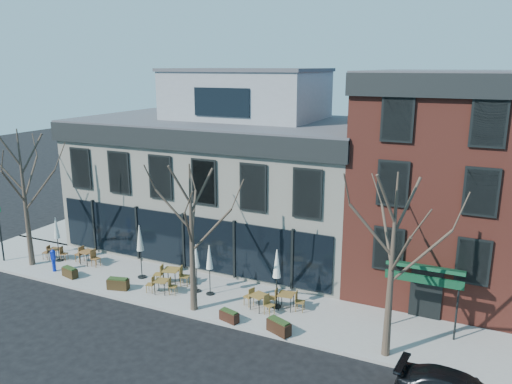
% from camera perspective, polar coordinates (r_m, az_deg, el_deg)
% --- Properties ---
extents(ground, '(120.00, 120.00, 0.00)m').
position_cam_1_polar(ground, '(29.06, -8.02, -9.00)').
color(ground, black).
rests_on(ground, ground).
extents(sidewalk_front, '(33.50, 4.70, 0.15)m').
position_cam_1_polar(sidewalk_front, '(25.80, -4.49, -11.83)').
color(sidewalk_front, gray).
rests_on(sidewalk_front, ground).
extents(sidewalk_side, '(4.50, 12.00, 0.15)m').
position_cam_1_polar(sidewalk_side, '(40.08, -16.89, -2.81)').
color(sidewalk_side, gray).
rests_on(sidewalk_side, ground).
extents(corner_building, '(18.39, 10.39, 11.10)m').
position_cam_1_polar(corner_building, '(31.75, -3.22, 2.08)').
color(corner_building, silver).
rests_on(corner_building, ground).
extents(red_brick_building, '(8.20, 11.78, 11.18)m').
position_cam_1_polar(red_brick_building, '(27.86, 20.77, 1.37)').
color(red_brick_building, maroon).
rests_on(red_brick_building, ground).
extents(tree_corner, '(3.93, 3.98, 7.92)m').
position_cam_1_polar(tree_corner, '(30.95, -24.94, -0.47)').
color(tree_corner, '#382B21').
rests_on(tree_corner, sidewalk_front).
extents(tree_mid, '(3.50, 3.55, 7.04)m').
position_cam_1_polar(tree_mid, '(23.10, -7.34, -5.09)').
color(tree_mid, '#382B21').
rests_on(tree_mid, sidewalk_front).
extents(tree_right, '(3.72, 3.77, 7.48)m').
position_cam_1_polar(tree_right, '(19.95, 15.28, -7.98)').
color(tree_right, '#382B21').
rests_on(tree_right, sidewalk_front).
extents(sign_pole, '(0.50, 0.10, 3.40)m').
position_cam_1_polar(sign_pole, '(32.87, -27.21, -3.86)').
color(sign_pole, black).
rests_on(sign_pole, sidewalk_front).
extents(call_box, '(0.26, 0.26, 1.31)m').
position_cam_1_polar(call_box, '(30.41, -22.15, -7.16)').
color(call_box, '#0D24AB').
rests_on(call_box, sidewalk_front).
extents(cafe_set_0, '(1.62, 0.77, 0.83)m').
position_cam_1_polar(cafe_set_0, '(32.24, -21.98, -6.45)').
color(cafe_set_0, brown).
rests_on(cafe_set_0, sidewalk_front).
extents(cafe_set_1, '(1.87, 0.81, 0.97)m').
position_cam_1_polar(cafe_set_1, '(30.86, -18.71, -6.93)').
color(cafe_set_1, brown).
rests_on(cafe_set_1, sidewalk_front).
extents(cafe_set_2, '(1.69, 0.80, 0.87)m').
position_cam_1_polar(cafe_set_2, '(26.16, -10.75, -10.40)').
color(cafe_set_2, brown).
rests_on(cafe_set_2, sidewalk_front).
extents(cafe_set_3, '(2.03, 0.96, 1.04)m').
position_cam_1_polar(cafe_set_3, '(27.03, -9.64, -9.32)').
color(cafe_set_3, brown).
rests_on(cafe_set_3, sidewalk_front).
extents(cafe_set_4, '(1.83, 0.98, 0.94)m').
position_cam_1_polar(cafe_set_4, '(24.10, 0.33, -12.28)').
color(cafe_set_4, brown).
rests_on(cafe_set_4, sidewalk_front).
extents(cafe_set_5, '(1.85, 0.81, 0.96)m').
position_cam_1_polar(cafe_set_5, '(24.22, 3.46, -12.14)').
color(cafe_set_5, brown).
rests_on(cafe_set_5, sidewalk_front).
extents(umbrella_0, '(0.43, 0.43, 2.69)m').
position_cam_1_polar(umbrella_0, '(31.49, -21.85, -4.08)').
color(umbrella_0, black).
rests_on(umbrella_0, sidewalk_front).
extents(umbrella_1, '(0.48, 0.48, 2.99)m').
position_cam_1_polar(umbrella_1, '(27.60, -13.13, -5.47)').
color(umbrella_1, black).
rests_on(umbrella_1, sidewalk_front).
extents(umbrella_2, '(0.41, 0.41, 2.54)m').
position_cam_1_polar(umbrella_2, '(25.55, -6.86, -7.58)').
color(umbrella_2, black).
rests_on(umbrella_2, sidewalk_front).
extents(umbrella_3, '(0.42, 0.42, 2.64)m').
position_cam_1_polar(umbrella_3, '(25.15, -5.35, -7.72)').
color(umbrella_3, black).
rests_on(umbrella_3, sidewalk_front).
extents(umbrella_4, '(0.47, 0.47, 2.93)m').
position_cam_1_polar(umbrella_4, '(23.70, 2.39, -8.55)').
color(umbrella_4, black).
rests_on(umbrella_4, sidewalk_front).
extents(planter_0, '(1.05, 0.59, 0.55)m').
position_cam_1_polar(planter_0, '(29.47, -20.50, -8.57)').
color(planter_0, '#302210').
rests_on(planter_0, sidewalk_front).
extents(planter_1, '(1.17, 0.70, 0.61)m').
position_cam_1_polar(planter_1, '(27.17, -15.49, -10.06)').
color(planter_1, '#332411').
rests_on(planter_1, sidewalk_front).
extents(planter_2, '(1.00, 0.60, 0.52)m').
position_cam_1_polar(planter_2, '(23.27, -3.08, -13.95)').
color(planter_2, black).
rests_on(planter_2, sidewalk_front).
extents(planter_3, '(1.20, 0.83, 0.63)m').
position_cam_1_polar(planter_3, '(22.32, 2.63, -15.10)').
color(planter_3, black).
rests_on(planter_3, sidewalk_front).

